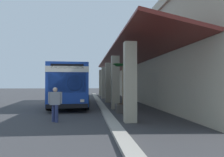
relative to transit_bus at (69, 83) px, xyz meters
name	(u,v)px	position (x,y,z in m)	size (l,w,h in m)	color
ground	(127,101)	(-2.85, 5.38, -1.85)	(120.00, 120.00, 0.00)	#38383A
curb_strip	(99,102)	(-2.06, 2.59, -1.79)	(32.98, 0.50, 0.12)	#9E998E
plaza_building	(196,64)	(-2.06, 12.22, 1.83)	(27.78, 15.19, 7.36)	#B2A88E
transit_bus	(69,83)	(0.00, 0.00, 0.00)	(11.33, 3.20, 3.34)	#193D9E
pedestrian	(55,103)	(8.49, -0.01, -0.96)	(0.34, 0.65, 1.61)	navy
potted_palm	(124,101)	(5.42, 3.72, -1.14)	(2.14, 1.48, 3.10)	#4C4742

